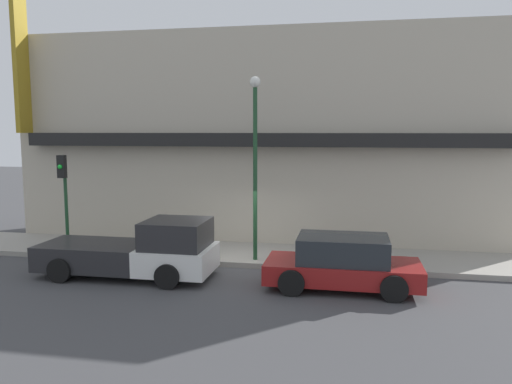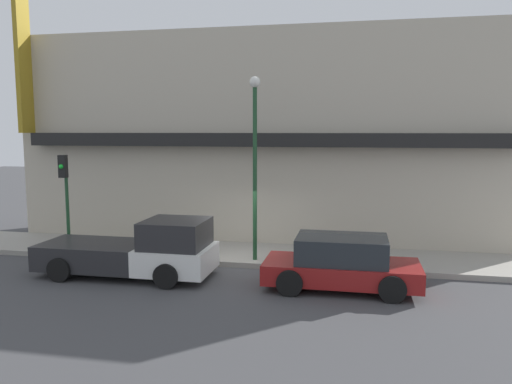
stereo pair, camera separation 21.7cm
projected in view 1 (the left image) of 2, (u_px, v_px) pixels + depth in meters
ground_plane at (239, 268)px, 16.36m from camera, size 80.00×80.00×0.00m
sidewalk at (248, 254)px, 17.81m from camera, size 36.00×3.00×0.18m
building at (262, 138)px, 20.22m from camera, size 19.80×3.80×11.80m
pickup_truck at (139, 251)px, 15.29m from camera, size 5.42×2.19×1.81m
parked_car at (343, 263)px, 14.17m from camera, size 4.36×2.07×1.51m
fire_hydrant at (197, 247)px, 17.23m from camera, size 0.20×0.20×0.63m
street_lamp at (255, 148)px, 16.29m from camera, size 0.36×0.36×6.04m
traffic_light at (64, 185)px, 17.68m from camera, size 0.28×0.42×3.45m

